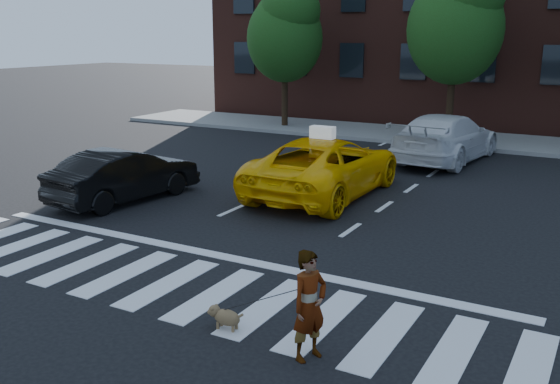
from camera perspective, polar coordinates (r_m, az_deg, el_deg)
name	(u,v)px	position (r m, az deg, el deg)	size (l,w,h in m)	color
ground	(169,284)	(11.29, -10.12, -8.25)	(120.00, 120.00, 0.00)	black
crosswalk	(169,283)	(11.28, -10.12, -8.22)	(13.00, 2.40, 0.01)	silver
stop_line	(220,256)	(12.47, -5.47, -5.83)	(12.00, 0.30, 0.01)	silver
sidewalk_far	(439,137)	(26.69, 14.30, 4.87)	(30.00, 4.00, 0.15)	slate
tree_left	(285,29)	(28.48, 0.50, 14.70)	(3.39, 3.38, 6.50)	black
tree_mid	(457,17)	(25.74, 15.86, 15.12)	(3.69, 3.69, 7.10)	black
taxi	(325,166)	(16.90, 4.15, 2.38)	(2.62, 5.68, 1.58)	#FBB805
black_sedan	(125,175)	(16.76, -14.03, 1.51)	(1.45, 4.16, 1.37)	black
white_suv	(446,138)	(22.06, 14.93, 4.83)	(2.27, 5.59, 1.62)	silver
woman	(309,305)	(8.46, 2.71, -10.32)	(0.56, 0.37, 1.54)	#999999
dog	(224,316)	(9.49, -5.12, -11.25)	(0.62, 0.26, 0.35)	olive
taxi_sign	(323,132)	(16.55, 3.92, 5.47)	(0.65, 0.28, 0.32)	white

